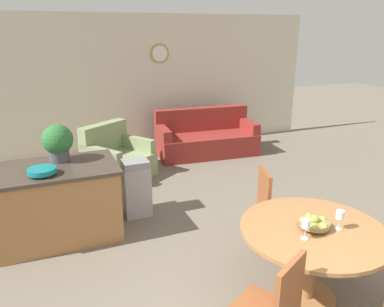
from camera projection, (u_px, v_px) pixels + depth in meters
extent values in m
cube|color=beige|center=(129.00, 84.00, 7.48)|extent=(8.00, 0.06, 2.70)
cylinder|color=tan|center=(160.00, 54.00, 7.49)|extent=(0.39, 0.02, 0.39)
cylinder|color=white|center=(160.00, 54.00, 7.47)|extent=(0.31, 0.01, 0.31)
cylinder|color=#9E6B3D|center=(306.00, 297.00, 3.52)|extent=(0.54, 0.54, 0.04)
cylinder|color=#9E6B3D|center=(309.00, 264.00, 3.40)|extent=(0.13, 0.13, 0.67)
cylinder|color=#9E6B3D|center=(313.00, 230.00, 3.29)|extent=(1.29, 1.29, 0.03)
cube|color=brown|center=(289.00, 293.00, 2.54)|extent=(0.36, 0.22, 0.49)
cylinder|color=brown|center=(288.00, 222.00, 4.48)|extent=(0.04, 0.04, 0.41)
cylinder|color=brown|center=(300.00, 239.00, 4.12)|extent=(0.04, 0.04, 0.41)
cylinder|color=brown|center=(257.00, 224.00, 4.44)|extent=(0.04, 0.04, 0.41)
cylinder|color=brown|center=(266.00, 241.00, 4.08)|extent=(0.04, 0.04, 0.41)
cube|color=brown|center=(279.00, 213.00, 4.21)|extent=(0.52, 0.52, 0.05)
cube|color=brown|center=(264.00, 192.00, 4.10)|extent=(0.15, 0.38, 0.49)
cylinder|color=olive|center=(314.00, 227.00, 3.28)|extent=(0.10, 0.10, 0.03)
cylinder|color=olive|center=(314.00, 223.00, 3.27)|extent=(0.27, 0.27, 0.04)
sphere|color=#8CB738|center=(323.00, 220.00, 3.30)|extent=(0.07, 0.07, 0.07)
sphere|color=#8CB738|center=(309.00, 217.00, 3.35)|extent=(0.07, 0.07, 0.07)
sphere|color=#8CB738|center=(303.00, 221.00, 3.29)|extent=(0.07, 0.07, 0.07)
sphere|color=#8CB738|center=(313.00, 228.00, 3.18)|extent=(0.07, 0.07, 0.07)
sphere|color=#8CB738|center=(324.00, 227.00, 3.19)|extent=(0.07, 0.07, 0.07)
sphere|color=#8CB738|center=(315.00, 219.00, 3.25)|extent=(0.07, 0.07, 0.07)
cylinder|color=silver|center=(305.00, 238.00, 3.12)|extent=(0.06, 0.06, 0.01)
cylinder|color=silver|center=(305.00, 233.00, 3.11)|extent=(0.01, 0.01, 0.10)
cylinder|color=silver|center=(306.00, 224.00, 3.08)|extent=(0.07, 0.07, 0.08)
cylinder|color=silver|center=(338.00, 229.00, 3.27)|extent=(0.06, 0.06, 0.01)
cylinder|color=silver|center=(339.00, 224.00, 3.25)|extent=(0.01, 0.01, 0.10)
cylinder|color=silver|center=(340.00, 215.00, 3.23)|extent=(0.07, 0.07, 0.08)
cube|color=#9E6B3D|center=(59.00, 204.00, 4.44)|extent=(1.35, 0.84, 0.86)
cube|color=#42382D|center=(54.00, 169.00, 4.30)|extent=(1.41, 0.90, 0.04)
cylinder|color=#147A7F|center=(42.00, 174.00, 4.06)|extent=(0.11, 0.11, 0.02)
cylinder|color=#147A7F|center=(42.00, 171.00, 4.05)|extent=(0.30, 0.30, 0.05)
cylinder|color=#4C4C51|center=(59.00, 156.00, 4.47)|extent=(0.24, 0.24, 0.13)
sphere|color=#2D6B33|center=(57.00, 139.00, 4.41)|extent=(0.36, 0.36, 0.36)
cube|color=#9E9EA3|center=(136.00, 191.00, 5.02)|extent=(0.35, 0.30, 0.68)
cube|color=gray|center=(135.00, 164.00, 4.89)|extent=(0.34, 0.29, 0.09)
cube|color=maroon|center=(207.00, 144.00, 7.49)|extent=(2.01, 1.02, 0.42)
cube|color=maroon|center=(202.00, 119.00, 7.65)|extent=(1.95, 0.35, 0.47)
cube|color=maroon|center=(163.00, 143.00, 7.20)|extent=(0.22, 0.81, 0.63)
cube|color=maroon|center=(248.00, 136.00, 7.71)|extent=(0.22, 0.81, 0.63)
cube|color=gray|center=(120.00, 166.00, 6.32)|extent=(1.26, 1.26, 0.40)
cube|color=gray|center=(104.00, 138.00, 6.37)|extent=(0.88, 0.67, 0.49)
cube|color=gray|center=(102.00, 167.00, 5.98)|extent=(0.56, 0.76, 0.62)
cube|color=gray|center=(136.00, 154.00, 6.60)|extent=(0.56, 0.76, 0.62)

